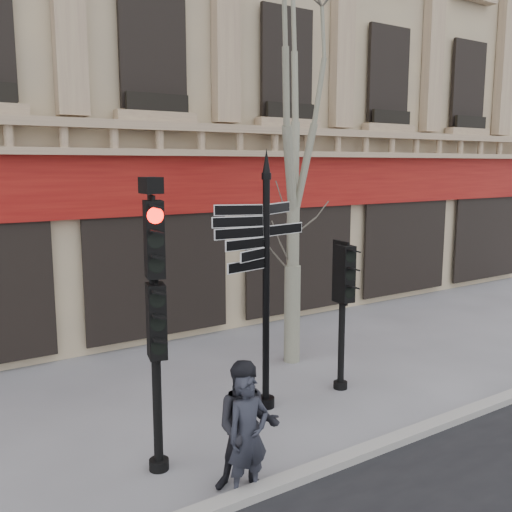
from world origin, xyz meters
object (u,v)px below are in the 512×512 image
at_px(traffic_signal_secondary, 343,290).
at_px(pedestrian_b, 247,427).
at_px(pedestrian_a, 248,436).
at_px(traffic_signal_main, 154,290).
at_px(fingerpost, 266,237).
at_px(plane_tree, 294,90).

bearing_deg(traffic_signal_secondary, pedestrian_b, -143.35).
distance_m(traffic_signal_secondary, pedestrian_a, 3.92).
bearing_deg(pedestrian_b, traffic_signal_main, 157.59).
bearing_deg(pedestrian_b, pedestrian_a, -84.20).
bearing_deg(pedestrian_a, traffic_signal_main, 121.10).
bearing_deg(fingerpost, pedestrian_a, -130.40).
bearing_deg(plane_tree, traffic_signal_main, -149.03).
distance_m(traffic_signal_secondary, pedestrian_b, 3.80).
distance_m(traffic_signal_main, pedestrian_a, 2.16).
height_order(traffic_signal_main, pedestrian_b, traffic_signal_main).
distance_m(fingerpost, traffic_signal_main, 2.52).
relative_size(fingerpost, pedestrian_a, 2.77).
xyz_separation_m(pedestrian_a, pedestrian_b, (0.06, 0.11, 0.06)).
bearing_deg(pedestrian_a, fingerpost, 51.44).
xyz_separation_m(fingerpost, traffic_signal_main, (-2.32, -0.86, -0.43)).
height_order(traffic_signal_secondary, pedestrian_a, traffic_signal_secondary).
relative_size(fingerpost, traffic_signal_main, 1.10).
bearing_deg(fingerpost, traffic_signal_main, -160.93).
xyz_separation_m(traffic_signal_main, plane_tree, (4.06, 2.43, 3.01)).
xyz_separation_m(plane_tree, pedestrian_a, (-3.38, -3.59, -4.70)).
xyz_separation_m(traffic_signal_main, pedestrian_a, (0.68, -1.16, -1.69)).
bearing_deg(plane_tree, fingerpost, -137.73).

